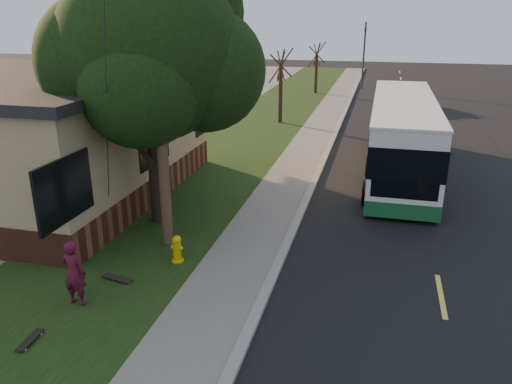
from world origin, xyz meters
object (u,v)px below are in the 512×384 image
bare_tree_far (316,69)px  skateboarder (74,273)px  utility_pole (157,80)px  skateboard_spare (117,278)px  leafy_tree (153,53)px  transit_bus (402,134)px  traffic_signal (364,51)px  skateboard_main (30,340)px  dumpster (99,151)px  distant_car (405,97)px  fire_hydrant (177,249)px  bare_tree_near (281,87)px

bare_tree_far → skateboarder: 32.46m
bare_tree_far → skateboarder: size_ratio=2.60×
utility_pole → skateboard_spare: bearing=-98.6°
leafy_tree → transit_bus: (7.35, 7.05, -3.55)m
traffic_signal → leafy_tree: bearing=-98.5°
leafy_tree → skateboard_main: (0.05, -6.56, -5.05)m
leafy_tree → traffic_signal: (4.67, 31.35, -2.00)m
dumpster → distant_car: size_ratio=0.38×
fire_hydrant → leafy_tree: 5.65m
leafy_tree → bare_tree_near: 15.66m
bare_tree_near → transit_bus: bearing=-51.2°
bare_tree_near → fire_hydrant: bearing=-87.1°
utility_pole → dumpster: bearing=132.8°
bare_tree_far → skateboard_spare: bare_tree_far is taller
skateboard_spare → dumpster: size_ratio=0.46×
transit_bus → distant_car: 15.29m
fire_hydrant → skateboard_spare: (-1.05, -1.29, -0.31)m
dumpster → skateboard_spare: bearing=-57.4°
transit_bus → skateboarder: (-7.18, -12.13, -0.77)m
dumpster → bare_tree_far: bearing=74.9°
transit_bus → distant_car: (0.65, 15.25, -0.82)m
fire_hydrant → skateboard_main: fire_hydrant is taller
bare_tree_near → skateboard_spare: bearing=-90.5°
traffic_signal → skateboarder: bearing=-97.0°
traffic_signal → skateboarder: traffic_signal is taller
fire_hydrant → bare_tree_near: (-0.90, 18.00, 1.72)m
leafy_tree → bare_tree_far: (1.17, 27.35, -3.16)m
transit_bus → dumpster: (-12.32, -2.41, -0.89)m
leafy_tree → transit_bus: bearing=43.8°
dumpster → leafy_tree: bearing=-43.0°
transit_bus → skateboard_main: size_ratio=15.07×
utility_pole → distant_car: size_ratio=1.94×
skateboard_spare → bare_tree_near: bearing=89.5°
bare_tree_near → utility_pole: bearing=-89.3°
dumpster → bare_tree_near: bearing=62.2°
leafy_tree → skateboarder: leafy_tree is taller
traffic_signal → dumpster: traffic_signal is taller
skateboard_main → dumpster: 12.29m
fire_hydrant → traffic_signal: bearing=84.8°
fire_hydrant → distant_car: size_ratio=0.16×
bare_tree_far → transit_bus: 21.22m
bare_tree_far → skateboard_main: bearing=-91.9°
utility_pole → bare_tree_near: bearing=90.7°
skateboarder → dumpster: size_ratio=0.86×
distant_car → utility_pole: bearing=-114.3°
bare_tree_near → traffic_signal: (4.00, 16.00, 1.01)m
utility_pole → skateboarder: size_ratio=5.85×
fire_hydrant → skateboard_spare: bearing=-129.2°
skateboarder → skateboard_main: (-0.12, -1.49, -0.72)m
fire_hydrant → traffic_signal: traffic_signal is taller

